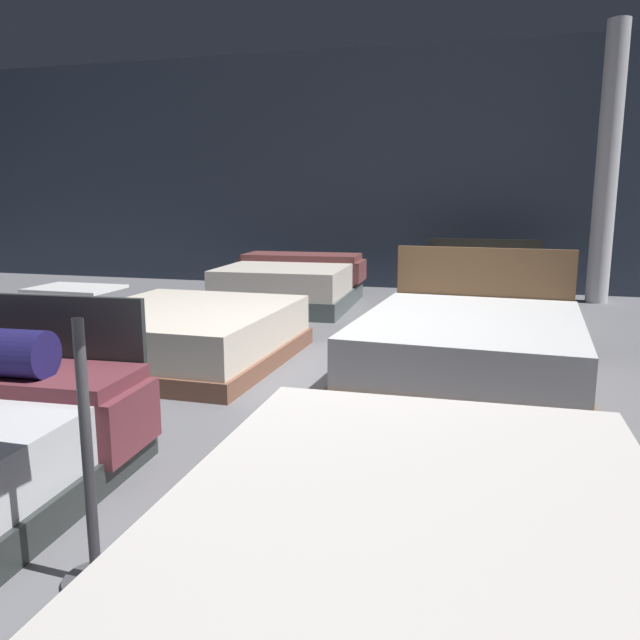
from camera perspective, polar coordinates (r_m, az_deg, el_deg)
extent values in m
cube|color=slate|center=(4.72, -1.64, -6.07)|extent=(18.00, 18.00, 0.02)
cube|color=#333D4C|center=(9.72, 7.84, 13.12)|extent=(18.00, 0.06, 3.50)
cube|color=#2B2F2E|center=(3.96, -25.28, -3.99)|extent=(1.55, 0.13, 0.85)
cube|color=brown|center=(3.33, -16.55, -8.66)|extent=(0.10, 0.51, 0.31)
cube|color=brown|center=(2.25, 8.30, -24.56)|extent=(1.62, 2.12, 0.15)
cube|color=white|center=(2.12, 8.48, -19.41)|extent=(1.56, 2.05, 0.32)
cube|color=brown|center=(5.52, -11.89, -2.89)|extent=(1.67, 1.98, 0.14)
cube|color=silver|center=(5.48, -11.99, -0.56)|extent=(1.61, 1.91, 0.31)
cube|color=brown|center=(4.83, 13.13, -4.71)|extent=(1.70, 2.14, 0.19)
cube|color=silver|center=(4.76, 13.26, -1.71)|extent=(1.64, 2.07, 0.33)
cube|color=brown|center=(5.75, 14.30, 1.60)|extent=(1.51, 0.12, 0.94)
cube|color=#4A5654|center=(8.10, -2.70, 1.97)|extent=(1.64, 2.01, 0.21)
cube|color=silver|center=(8.06, -2.72, 3.84)|extent=(1.58, 1.94, 0.32)
cube|color=brown|center=(8.64, -1.62, 5.67)|extent=(1.57, 0.71, 0.08)
cube|color=brown|center=(8.89, -6.56, 4.61)|extent=(0.11, 0.64, 0.27)
cube|color=brown|center=(8.49, 3.57, 4.37)|extent=(0.11, 0.64, 0.27)
cube|color=black|center=(7.70, 13.75, 0.87)|extent=(1.61, 2.05, 0.12)
cube|color=silver|center=(7.67, 13.83, 2.53)|extent=(1.54, 1.99, 0.33)
cube|color=black|center=(8.64, 14.35, 4.28)|extent=(1.44, 0.09, 0.83)
cylinder|color=#3F3F44|center=(2.63, -19.34, -21.07)|extent=(0.24, 0.24, 0.02)
cylinder|color=#3F3F44|center=(2.41, -20.07, -11.34)|extent=(0.04, 0.04, 0.98)
cube|color=white|center=(2.26, -21.06, 2.65)|extent=(0.28, 0.20, 0.01)
cylinder|color=silver|center=(9.08, 24.30, 12.43)|extent=(0.28, 0.28, 3.50)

